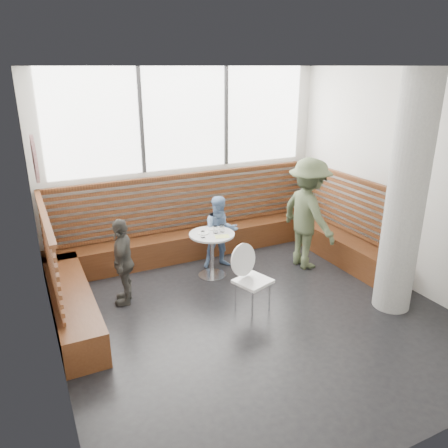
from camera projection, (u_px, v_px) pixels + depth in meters
name	position (u px, v px, depth m)	size (l,w,h in m)	color
room	(259.00, 203.00, 5.40)	(5.00, 5.00, 3.20)	silver
booth	(204.00, 243.00, 7.31)	(5.00, 2.50, 1.44)	#472511
concrete_column	(406.00, 197.00, 5.65)	(0.50, 0.50, 3.20)	gray
wall_art	(35.00, 159.00, 4.49)	(0.50, 0.50, 0.03)	white
cafe_table	(212.00, 246.00, 6.89)	(0.71, 0.71, 0.73)	silver
cafe_chair	(250.00, 273.00, 5.92)	(0.45, 0.44, 0.95)	white
adult_man	(308.00, 214.00, 7.13)	(1.19, 0.69, 1.84)	#4B573A
child_back	(221.00, 232.00, 7.20)	(0.59, 0.46, 1.22)	#6786B2
child_left	(123.00, 261.00, 6.10)	(0.74, 0.31, 1.26)	#43423D
plate_near	(203.00, 233.00, 6.82)	(0.19, 0.19, 0.01)	white
plate_far	(214.00, 228.00, 7.02)	(0.21, 0.21, 0.01)	white
glass_left	(203.00, 234.00, 6.64)	(0.07, 0.07, 0.10)	white
glass_mid	(216.00, 230.00, 6.82)	(0.07, 0.07, 0.11)	white
glass_right	(222.00, 228.00, 6.87)	(0.07, 0.07, 0.11)	white
menu_card	(222.00, 236.00, 6.70)	(0.22, 0.15, 0.00)	#A5C64C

